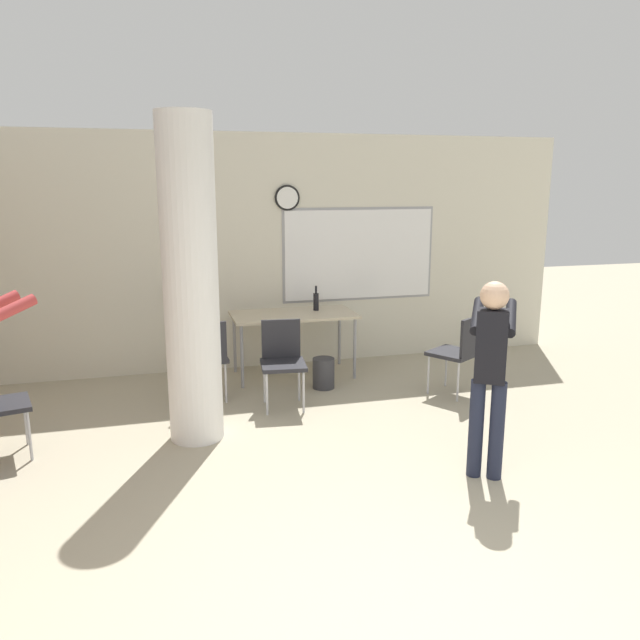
{
  "coord_description": "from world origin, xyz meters",
  "views": [
    {
      "loc": [
        -1.18,
        -2.39,
        2.25
      ],
      "look_at": [
        0.17,
        2.6,
        1.09
      ],
      "focal_mm": 35.0,
      "sensor_mm": 36.0,
      "label": 1
    }
  ],
  "objects_px": {
    "chair_table_front": "(282,357)",
    "person_playing_side": "(490,364)",
    "chair_mid_room": "(459,349)",
    "bottle_on_table": "(316,301)",
    "chair_table_left": "(205,354)",
    "folding_table": "(293,318)"
  },
  "relations": [
    {
      "from": "folding_table",
      "to": "chair_table_left",
      "type": "bearing_deg",
      "value": -149.09
    },
    {
      "from": "bottle_on_table",
      "to": "chair_mid_room",
      "type": "relative_size",
      "value": 0.34
    },
    {
      "from": "folding_table",
      "to": "person_playing_side",
      "type": "height_order",
      "value": "person_playing_side"
    },
    {
      "from": "chair_mid_room",
      "to": "chair_table_front",
      "type": "xyz_separation_m",
      "value": [
        -1.87,
        0.18,
        0.0
      ]
    },
    {
      "from": "folding_table",
      "to": "person_playing_side",
      "type": "relative_size",
      "value": 0.93
    },
    {
      "from": "chair_mid_room",
      "to": "bottle_on_table",
      "type": "bearing_deg",
      "value": 134.99
    },
    {
      "from": "chair_table_left",
      "to": "chair_table_front",
      "type": "height_order",
      "value": "same"
    },
    {
      "from": "bottle_on_table",
      "to": "chair_table_front",
      "type": "bearing_deg",
      "value": -120.82
    },
    {
      "from": "bottle_on_table",
      "to": "chair_mid_room",
      "type": "bearing_deg",
      "value": -45.01
    },
    {
      "from": "folding_table",
      "to": "chair_table_front",
      "type": "relative_size",
      "value": 1.64
    },
    {
      "from": "bottle_on_table",
      "to": "person_playing_side",
      "type": "relative_size",
      "value": 0.19
    },
    {
      "from": "folding_table",
      "to": "chair_table_left",
      "type": "distance_m",
      "value": 1.26
    },
    {
      "from": "chair_mid_room",
      "to": "chair_table_front",
      "type": "height_order",
      "value": "same"
    },
    {
      "from": "bottle_on_table",
      "to": "person_playing_side",
      "type": "bearing_deg",
      "value": -79.27
    },
    {
      "from": "chair_table_left",
      "to": "person_playing_side",
      "type": "xyz_separation_m",
      "value": [
        1.94,
        -2.25,
        0.39
      ]
    },
    {
      "from": "chair_mid_room",
      "to": "person_playing_side",
      "type": "xyz_separation_m",
      "value": [
        -0.67,
        -1.75,
        0.39
      ]
    },
    {
      "from": "person_playing_side",
      "to": "chair_table_front",
      "type": "bearing_deg",
      "value": 121.76
    },
    {
      "from": "chair_table_front",
      "to": "person_playing_side",
      "type": "height_order",
      "value": "person_playing_side"
    },
    {
      "from": "bottle_on_table",
      "to": "folding_table",
      "type": "bearing_deg",
      "value": -161.9
    },
    {
      "from": "folding_table",
      "to": "chair_table_front",
      "type": "bearing_deg",
      "value": -109.12
    },
    {
      "from": "chair_table_left",
      "to": "chair_table_front",
      "type": "xyz_separation_m",
      "value": [
        0.74,
        -0.32,
        0.0
      ]
    },
    {
      "from": "chair_mid_room",
      "to": "person_playing_side",
      "type": "bearing_deg",
      "value": -110.99
    }
  ]
}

